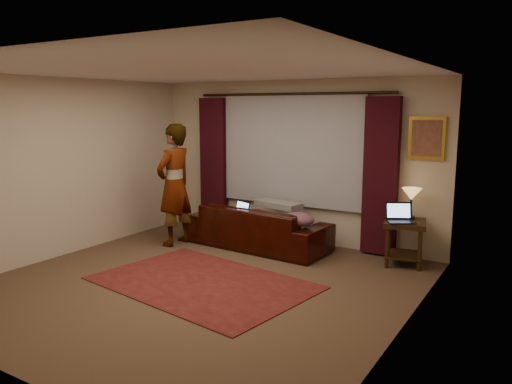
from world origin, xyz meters
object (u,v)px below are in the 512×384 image
tiffany_lamp (411,204)px  laptop_sofa (236,210)px  sofa (258,219)px  person (174,185)px  end_table (404,243)px  laptop_table (401,213)px

tiffany_lamp → laptop_sofa: bearing=-168.4°
laptop_sofa → tiffany_lamp: (2.58, 0.53, 0.28)m
sofa → person: (-1.23, -0.53, 0.51)m
tiffany_lamp → person: size_ratio=0.23×
laptop_sofa → end_table: bearing=29.0°
end_table → laptop_table: laptop_table is taller
tiffany_lamp → laptop_table: bearing=-99.6°
end_table → person: 3.57m
person → end_table: bearing=105.0°
sofa → person: 1.43m
sofa → tiffany_lamp: 2.29m
end_table → tiffany_lamp: tiffany_lamp is taller
laptop_sofa → laptop_table: size_ratio=0.95×
laptop_table → sofa: bearing=153.9°
sofa → laptop_table: bearing=-172.4°
sofa → tiffany_lamp: bearing=-165.0°
person → laptop_table: bearing=102.8°
end_table → person: bearing=-166.4°
laptop_sofa → person: person is taller
laptop_sofa → tiffany_lamp: 2.64m
person → tiffany_lamp: bearing=107.3°
tiffany_lamp → sofa: bearing=-168.5°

